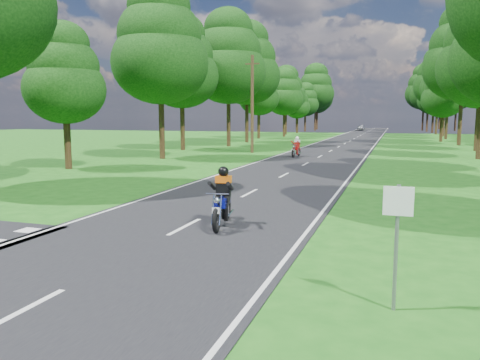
% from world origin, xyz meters
% --- Properties ---
extents(ground, '(160.00, 160.00, 0.00)m').
position_xyz_m(ground, '(0.00, 0.00, 0.00)').
color(ground, '#175513').
rests_on(ground, ground).
extents(main_road, '(7.00, 140.00, 0.02)m').
position_xyz_m(main_road, '(0.00, 50.00, 0.01)').
color(main_road, black).
rests_on(main_road, ground).
extents(road_markings, '(7.40, 140.00, 0.01)m').
position_xyz_m(road_markings, '(-0.14, 48.13, 0.02)').
color(road_markings, silver).
rests_on(road_markings, main_road).
extents(treeline, '(40.00, 115.35, 14.78)m').
position_xyz_m(treeline, '(1.43, 60.06, 8.25)').
color(treeline, black).
rests_on(treeline, ground).
extents(telegraph_pole, '(1.20, 0.26, 8.00)m').
position_xyz_m(telegraph_pole, '(-6.00, 28.00, 4.07)').
color(telegraph_pole, '#382616').
rests_on(telegraph_pole, ground).
extents(road_sign, '(0.45, 0.07, 2.00)m').
position_xyz_m(road_sign, '(5.50, -2.01, 1.34)').
color(road_sign, slate).
rests_on(road_sign, ground).
extents(rider_near_blue, '(0.99, 2.05, 1.64)m').
position_xyz_m(rider_near_blue, '(0.93, 2.46, 0.84)').
color(rider_near_blue, '#0C128C').
rests_on(rider_near_blue, main_road).
extents(rider_far_red, '(0.75, 1.87, 1.52)m').
position_xyz_m(rider_far_red, '(-1.70, 25.32, 0.78)').
color(rider_far_red, '#A40C0E').
rests_on(rider_far_red, main_road).
extents(distant_car, '(1.72, 3.94, 1.32)m').
position_xyz_m(distant_car, '(-1.68, 93.29, 0.68)').
color(distant_car, '#A7AAAE').
rests_on(distant_car, main_road).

